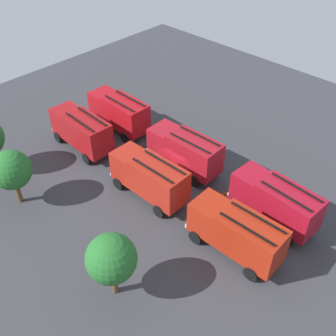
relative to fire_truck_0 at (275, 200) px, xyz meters
name	(u,v)px	position (x,y,z in m)	size (l,w,h in m)	color
ground_plane	(168,180)	(9.33, 2.20, -2.15)	(55.58, 55.58, 0.00)	#38383D
fire_truck_0	(275,200)	(0.00, 0.00, 0.00)	(7.34, 3.13, 3.88)	maroon
fire_truck_1	(185,150)	(9.37, -0.01, 0.00)	(7.27, 2.92, 3.88)	maroon
fire_truck_2	(119,111)	(18.62, -0.27, 0.00)	(7.25, 2.87, 3.88)	#AB1018
fire_truck_3	(236,232)	(0.28, 4.64, 0.00)	(7.26, 2.91, 3.88)	#A72310
fire_truck_4	(149,176)	(9.06, 4.71, 0.00)	(7.23, 2.82, 3.88)	#A92215
fire_truck_5	(81,130)	(18.69, 4.41, 0.00)	(7.28, 2.96, 3.88)	maroon
firefighter_0	(100,96)	(24.38, -2.26, -1.24)	(0.48, 0.42, 1.65)	black
firefighter_1	(110,97)	(23.25, -2.85, -1.16)	(0.47, 0.46, 1.76)	black
tree_0	(111,259)	(4.00, 12.88, 1.29)	(3.30, 3.30, 5.12)	brown
tree_1	(11,170)	(16.45, 12.71, 1.23)	(3.24, 3.24, 5.02)	brown
traffic_cone_0	(224,194)	(4.43, 0.41, -1.86)	(0.41, 0.41, 0.58)	#F2600C
traffic_cone_1	(142,147)	(14.28, 0.76, -1.80)	(0.49, 0.49, 0.70)	#F2600C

